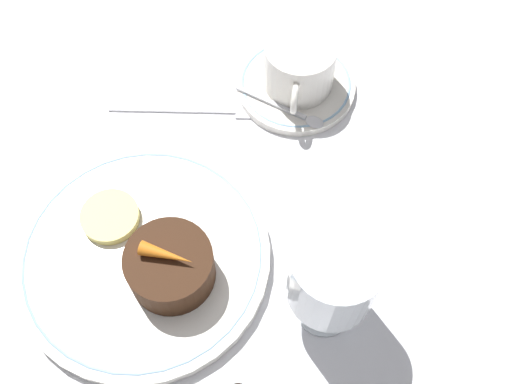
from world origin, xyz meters
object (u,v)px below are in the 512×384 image
Objects in this scene: coffee_cup at (299,65)px; fork at (213,110)px; dinner_plate at (144,256)px; dessert_cake at (170,267)px; wine_glass at (333,278)px.

fork is at bearing -63.41° from coffee_cup.
dinner_plate is 0.05m from dessert_cake.
coffee_cup is at bearing 116.59° from fork.
wine_glass reaches higher than dinner_plate.
coffee_cup is at bearing 159.61° from dessert_cake.
dessert_cake is at bearing 63.40° from dinner_plate.
wine_glass is 0.16m from dessert_cake.
wine_glass is at bearing 11.46° from coffee_cup.
dinner_plate is 0.20m from wine_glass.
coffee_cup is 1.28× the size of dessert_cake.
dinner_plate is at bearing -10.83° from fork.
fork is at bearing -146.13° from wine_glass.
dinner_plate is 0.27m from coffee_cup.
wine_glass is at bearing 86.61° from dessert_cake.
wine_glass is at bearing 81.90° from dinner_plate.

